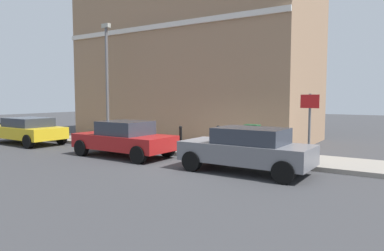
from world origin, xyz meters
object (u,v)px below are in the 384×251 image
at_px(car_yellow, 27,130).
at_px(bollard_far_kerb, 181,138).
at_px(lamppost, 107,77).
at_px(car_red, 124,138).
at_px(bollard_near_cabinet, 218,137).
at_px(utility_cabinet, 252,141).
at_px(street_sign, 310,118).
at_px(car_grey, 247,149).

relative_size(car_yellow, bollard_far_kerb, 4.14).
distance_m(bollard_far_kerb, lamppost, 5.56).
distance_m(car_red, bollard_near_cabinet, 3.75).
height_order(utility_cabinet, street_sign, street_sign).
height_order(utility_cabinet, lamppost, lamppost).
distance_m(car_yellow, utility_cabinet, 11.29).
distance_m(car_red, lamppost, 4.64).
bearing_deg(utility_cabinet, car_grey, -160.30).
bearing_deg(car_grey, car_red, -0.21).
height_order(street_sign, lamppost, lamppost).
xyz_separation_m(car_yellow, utility_cabinet, (2.21, -11.07, -0.03)).
bearing_deg(bollard_far_kerb, lamppost, 81.71).
height_order(bollard_near_cabinet, street_sign, street_sign).
relative_size(car_grey, car_red, 0.98).
bearing_deg(car_red, car_grey, 179.73).
height_order(car_grey, bollard_near_cabinet, car_grey).
bearing_deg(utility_cabinet, car_yellow, 101.30).
bearing_deg(lamppost, bollard_far_kerb, -98.29).
bearing_deg(lamppost, car_yellow, 121.02).
height_order(car_red, lamppost, lamppost).
distance_m(car_grey, bollard_near_cabinet, 3.42).
height_order(car_yellow, bollard_near_cabinet, car_yellow).
height_order(car_red, car_yellow, car_red).
relative_size(car_grey, street_sign, 1.77).
xyz_separation_m(bollard_near_cabinet, bollard_far_kerb, (-0.92, 1.20, 0.00)).
relative_size(bollard_far_kerb, street_sign, 0.45).
relative_size(utility_cabinet, bollard_near_cabinet, 1.11).
bearing_deg(car_yellow, car_red, -179.13).
height_order(bollard_far_kerb, street_sign, street_sign).
relative_size(car_yellow, street_sign, 1.87).
xyz_separation_m(car_grey, street_sign, (1.69, -1.44, 0.92)).
xyz_separation_m(bollard_far_kerb, lamppost, (0.71, 4.86, 2.60)).
bearing_deg(car_grey, utility_cabinet, -69.65).
bearing_deg(bollard_far_kerb, utility_cabinet, -73.16).
xyz_separation_m(utility_cabinet, bollard_near_cabinet, (0.10, 1.52, 0.02)).
bearing_deg(car_yellow, utility_cabinet, -167.13).
distance_m(car_yellow, lamppost, 4.83).
xyz_separation_m(car_yellow, street_sign, (1.53, -13.36, 0.95)).
bearing_deg(bollard_near_cabinet, car_red, 129.71).
distance_m(car_grey, car_red, 5.25).
relative_size(car_grey, bollard_near_cabinet, 3.93).
height_order(car_grey, lamppost, lamppost).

